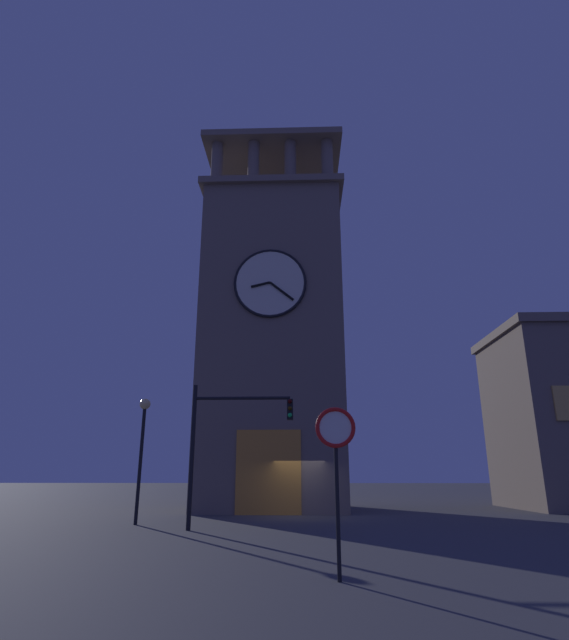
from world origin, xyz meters
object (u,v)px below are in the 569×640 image
(clocktower, at_px, (274,341))
(street_lamp, at_px, (143,434))
(traffic_signal_mid, at_px, (228,431))
(no_horn_sign, at_px, (336,442))

(clocktower, xyz_separation_m, street_lamp, (4.80, 9.06, -6.25))
(traffic_signal_mid, bearing_deg, street_lamp, -28.21)
(traffic_signal_mid, xyz_separation_m, street_lamp, (3.76, -2.02, 0.04))
(street_lamp, height_order, no_horn_sign, street_lamp)
(no_horn_sign, bearing_deg, street_lamp, -56.28)
(clocktower, bearing_deg, street_lamp, 62.09)
(street_lamp, bearing_deg, no_horn_sign, 123.72)
(clocktower, distance_m, traffic_signal_mid, 12.78)
(traffic_signal_mid, distance_m, street_lamp, 4.27)
(street_lamp, xyz_separation_m, no_horn_sign, (-7.11, 10.65, -0.96))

